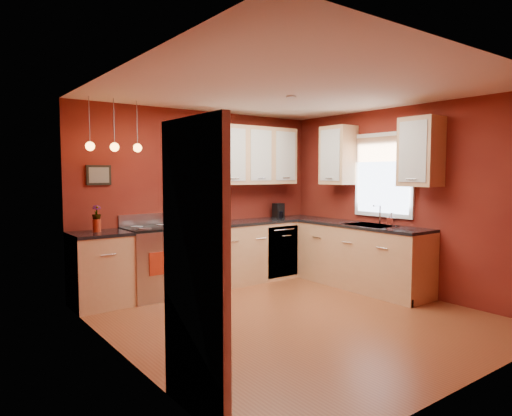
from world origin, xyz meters
TOP-DOWN VIEW (x-y plane):
  - floor at (0.00, 0.00)m, footprint 4.20×4.20m
  - ceiling at (0.00, 0.00)m, footprint 4.00×4.20m
  - wall_back at (0.00, 2.10)m, footprint 4.00×0.02m
  - wall_front at (0.00, -2.10)m, footprint 4.00×0.02m
  - wall_left at (-2.00, 0.00)m, footprint 0.02×4.20m
  - wall_right at (2.00, 0.00)m, footprint 0.02×4.20m
  - base_cabinets_back_left at (-1.65, 1.80)m, footprint 0.70×0.60m
  - base_cabinets_back_right at (0.73, 1.80)m, footprint 2.54×0.60m
  - base_cabinets_right at (1.70, 0.45)m, footprint 0.60×2.10m
  - counter_back_left at (-1.65, 1.80)m, footprint 0.70×0.62m
  - counter_back_right at (0.73, 1.80)m, footprint 2.54×0.62m
  - counter_right at (1.70, 0.45)m, footprint 0.62×2.10m
  - gas_range at (-0.92, 1.80)m, footprint 0.76×0.64m
  - dishwasher_front at (1.10, 1.51)m, footprint 0.60×0.02m
  - sink at (1.70, 0.30)m, footprint 0.50×0.70m
  - window at (1.97, 0.30)m, footprint 0.06×1.02m
  - door_left_wall at (-1.97, -1.20)m, footprint 0.12×0.82m
  - upper_cabinets_back at (0.60, 1.93)m, footprint 2.00×0.35m
  - upper_cabinets_right at (1.82, 0.32)m, footprint 0.35×1.95m
  - wall_picture at (-1.55, 2.08)m, footprint 0.32×0.03m
  - pendant_lights at (-1.45, 1.75)m, footprint 0.71×0.11m
  - red_canister at (-0.45, 1.92)m, footprint 0.13×0.13m
  - red_vase at (-1.66, 1.85)m, footprint 0.10×0.10m
  - flowers at (-1.66, 1.85)m, footprint 0.12×0.12m
  - coffee_maker at (1.35, 1.92)m, footprint 0.17×0.17m
  - soap_pump at (1.75, -0.02)m, footprint 0.11×0.11m
  - dish_towel at (-1.03, 1.47)m, footprint 0.22×0.01m

SIDE VIEW (x-z plane):
  - floor at x=0.00m, z-range 0.00..0.00m
  - base_cabinets_back_left at x=-1.65m, z-range 0.00..0.90m
  - base_cabinets_back_right at x=0.73m, z-range 0.00..0.90m
  - base_cabinets_right at x=1.70m, z-range 0.00..0.90m
  - dishwasher_front at x=1.10m, z-range 0.05..0.85m
  - gas_range at x=-0.92m, z-range -0.07..1.04m
  - dish_towel at x=-1.03m, z-range 0.37..0.67m
  - sink at x=1.70m, z-range 0.75..1.08m
  - counter_back_left at x=-1.65m, z-range 0.90..0.94m
  - counter_back_right at x=0.73m, z-range 0.90..0.94m
  - counter_right at x=1.70m, z-range 0.90..0.94m
  - red_vase at x=-1.66m, z-range 0.94..1.10m
  - door_left_wall at x=-1.97m, z-range 0.00..2.05m
  - soap_pump at x=1.75m, z-range 0.94..1.14m
  - red_canister at x=-0.45m, z-range 0.94..1.14m
  - coffee_maker at x=1.35m, z-range 0.93..1.17m
  - flowers at x=-1.66m, z-range 1.08..1.28m
  - wall_back at x=0.00m, z-range 0.00..2.60m
  - wall_front at x=0.00m, z-range 0.00..2.60m
  - wall_left at x=-2.00m, z-range 0.00..2.60m
  - wall_right at x=2.00m, z-range 0.00..2.60m
  - wall_picture at x=-1.55m, z-range 1.52..1.78m
  - window at x=1.97m, z-range 1.08..2.30m
  - upper_cabinets_back at x=0.60m, z-range 1.50..2.40m
  - upper_cabinets_right at x=1.82m, z-range 1.50..2.40m
  - pendant_lights at x=-1.45m, z-range 1.68..2.34m
  - ceiling at x=0.00m, z-range 2.59..2.61m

